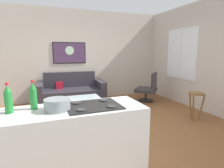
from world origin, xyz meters
TOP-DOWN VIEW (x-y plane):
  - ground at (0.00, 0.00)m, footprint 6.40×6.40m
  - back_wall at (0.00, 2.42)m, footprint 6.40×0.05m
  - right_wall at (2.62, 0.30)m, footprint 0.05×6.40m
  - couch at (-0.47, 1.90)m, footprint 1.94×1.01m
  - coffee_table at (-0.38, 0.81)m, footprint 0.85×0.57m
  - armchair at (1.79, 1.31)m, footprint 0.87×0.88m
  - bar_stool at (1.91, -0.42)m, footprint 0.37×0.36m
  - kitchen_counter at (-1.02, -1.46)m, footprint 1.77×0.61m
  - soda_bottle at (-1.56, -1.39)m, footprint 0.08×0.08m
  - soda_bottle_2 at (-1.33, -1.33)m, footprint 0.07×0.07m
  - mixing_bowl at (-1.10, -1.47)m, footprint 0.27×0.27m
  - wall_painting at (-0.41, 2.38)m, footprint 1.00×0.03m
  - window at (2.59, 0.90)m, footprint 0.03×1.21m

SIDE VIEW (x-z plane):
  - ground at x=0.00m, z-range -0.04..0.00m
  - couch at x=-0.47m, z-range -0.15..0.76m
  - coffee_table at x=-0.38m, z-range 0.18..0.62m
  - armchair at x=1.79m, z-range -0.03..0.87m
  - kitchen_counter at x=-1.02m, z-range -0.01..0.92m
  - bar_stool at x=1.91m, z-range 0.18..0.81m
  - mixing_bowl at x=-1.10m, z-range 0.91..1.03m
  - soda_bottle at x=-1.56m, z-range 0.89..1.21m
  - soda_bottle_2 at x=-1.33m, z-range 0.89..1.21m
  - back_wall at x=0.00m, z-range 0.00..2.80m
  - right_wall at x=2.62m, z-range 0.00..2.80m
  - window at x=2.59m, z-range 0.71..2.18m
  - wall_painting at x=-0.41m, z-range 1.16..1.81m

